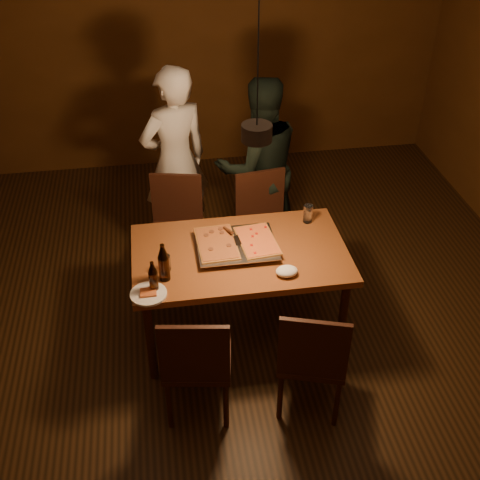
{
  "coord_description": "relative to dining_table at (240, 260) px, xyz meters",
  "views": [
    {
      "loc": [
        -0.58,
        -3.11,
        3.27
      ],
      "look_at": [
        -0.07,
        0.21,
        0.85
      ],
      "focal_mm": 45.0,
      "sensor_mm": 36.0,
      "label": 1
    }
  ],
  "objects": [
    {
      "name": "room_shell",
      "position": [
        0.07,
        -0.21,
        0.72
      ],
      "size": [
        6.0,
        6.0,
        6.0
      ],
      "color": "#3D2510",
      "rests_on": "ground"
    },
    {
      "name": "dining_table",
      "position": [
        0.0,
        0.0,
        0.0
      ],
      "size": [
        1.5,
        0.9,
        0.75
      ],
      "color": "#955025",
      "rests_on": "floor"
    },
    {
      "name": "chair_far_left",
      "position": [
        -0.41,
        0.8,
        -0.14
      ],
      "size": [
        0.5,
        0.5,
        0.49
      ],
      "rotation": [
        0.0,
        0.0,
        2.93
      ],
      "color": "#38190F",
      "rests_on": "floor"
    },
    {
      "name": "chair_far_right",
      "position": [
        0.31,
        0.74,
        -0.14
      ],
      "size": [
        0.47,
        0.47,
        0.49
      ],
      "rotation": [
        0.0,
        0.0,
        3.28
      ],
      "color": "#38190F",
      "rests_on": "floor"
    },
    {
      "name": "chair_near_left",
      "position": [
        -0.39,
        -0.74,
        -0.14
      ],
      "size": [
        0.48,
        0.48,
        0.49
      ],
      "rotation": [
        0.0,
        0.0,
        -0.15
      ],
      "color": "#38190F",
      "rests_on": "floor"
    },
    {
      "name": "chair_near_right",
      "position": [
        0.33,
        -0.81,
        -0.14
      ],
      "size": [
        0.53,
        0.53,
        0.49
      ],
      "rotation": [
        0.0,
        0.0,
        -0.31
      ],
      "color": "#38190F",
      "rests_on": "floor"
    },
    {
      "name": "pizza_tray",
      "position": [
        -0.02,
        0.03,
        0.1
      ],
      "size": [
        0.56,
        0.46,
        0.05
      ],
      "primitive_type": "cube",
      "rotation": [
        0.0,
        0.0,
        -0.02
      ],
      "color": "silver",
      "rests_on": "dining_table"
    },
    {
      "name": "pizza_meat",
      "position": [
        -0.16,
        0.05,
        0.13
      ],
      "size": [
        0.28,
        0.43,
        0.02
      ],
      "primitive_type": "cube",
      "rotation": [
        0.0,
        0.0,
        0.04
      ],
      "color": "maroon",
      "rests_on": "pizza_tray"
    },
    {
      "name": "pizza_cheese",
      "position": [
        0.13,
        0.03,
        0.13
      ],
      "size": [
        0.29,
        0.42,
        0.02
      ],
      "primitive_type": "cube",
      "rotation": [
        0.0,
        0.0,
        0.1
      ],
      "color": "gold",
      "rests_on": "pizza_tray"
    },
    {
      "name": "spatula",
      "position": [
        -0.01,
        0.05,
        0.14
      ],
      "size": [
        0.17,
        0.26,
        0.04
      ],
      "primitive_type": null,
      "rotation": [
        0.0,
        0.0,
        0.39
      ],
      "color": "silver",
      "rests_on": "pizza_tray"
    },
    {
      "name": "beer_bottle_a",
      "position": [
        -0.61,
        -0.32,
        0.19
      ],
      "size": [
        0.06,
        0.06,
        0.23
      ],
      "color": "black",
      "rests_on": "dining_table"
    },
    {
      "name": "beer_bottle_b",
      "position": [
        -0.53,
        -0.22,
        0.21
      ],
      "size": [
        0.07,
        0.07,
        0.28
      ],
      "color": "black",
      "rests_on": "dining_table"
    },
    {
      "name": "water_glass_left",
      "position": [
        -0.52,
        -0.12,
        0.13
      ],
      "size": [
        0.07,
        0.07,
        0.11
      ],
      "primitive_type": "cylinder",
      "color": "silver",
      "rests_on": "dining_table"
    },
    {
      "name": "water_glass_right",
      "position": [
        0.56,
        0.29,
        0.14
      ],
      "size": [
        0.07,
        0.07,
        0.14
      ],
      "primitive_type": "cylinder",
      "color": "silver",
      "rests_on": "dining_table"
    },
    {
      "name": "plate_slice",
      "position": [
        -0.65,
        -0.36,
        0.08
      ],
      "size": [
        0.24,
        0.24,
        0.03
      ],
      "color": "white",
      "rests_on": "dining_table"
    },
    {
      "name": "napkin",
      "position": [
        0.27,
        -0.3,
        0.1
      ],
      "size": [
        0.15,
        0.11,
        0.06
      ],
      "primitive_type": "ellipsoid",
      "color": "white",
      "rests_on": "dining_table"
    },
    {
      "name": "diner_white",
      "position": [
        -0.36,
        1.23,
        0.16
      ],
      "size": [
        0.72,
        0.61,
        1.67
      ],
      "primitive_type": "imported",
      "rotation": [
        0.0,
        0.0,
        3.54
      ],
      "color": "silver",
      "rests_on": "floor"
    },
    {
      "name": "diner_dark",
      "position": [
        0.34,
        1.12,
        0.11
      ],
      "size": [
        0.84,
        0.7,
        1.58
      ],
      "primitive_type": "imported",
      "rotation": [
        0.0,
        0.0,
        3.28
      ],
      "color": "black",
      "rests_on": "floor"
    },
    {
      "name": "pendant_lamp",
      "position": [
        0.07,
        -0.21,
        1.08
      ],
      "size": [
        0.18,
        0.18,
        1.1
      ],
      "color": "black",
      "rests_on": "ceiling"
    }
  ]
}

